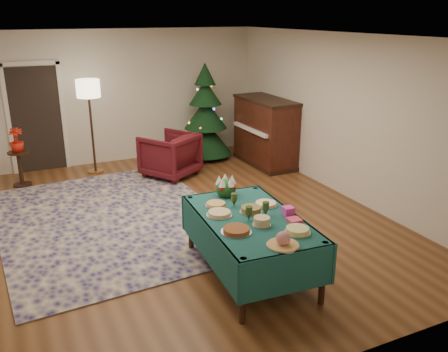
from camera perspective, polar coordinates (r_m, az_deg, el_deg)
name	(u,v)px	position (r m, az deg, el deg)	size (l,w,h in m)	color
room_shell	(174,135)	(6.81, -6.08, 4.97)	(7.00, 7.00, 7.00)	#593319
doorway	(36,116)	(9.93, -21.66, 6.70)	(1.08, 0.04, 2.16)	black
rug	(112,219)	(7.47, -13.30, -5.05)	(3.20, 4.20, 0.02)	#19144E
buffet_table	(250,229)	(5.60, 3.17, -6.37)	(1.24, 1.97, 0.74)	black
platter_0	(283,241)	(4.89, 7.12, -7.72)	(0.34, 0.34, 0.16)	silver
platter_1	(297,231)	(5.20, 8.82, -6.50)	(0.29, 0.29, 0.06)	silver
platter_2	(236,230)	(5.16, 1.50, -6.54)	(0.34, 0.34, 0.05)	silver
platter_3	(262,222)	(5.32, 4.56, -5.48)	(0.22, 0.22, 0.10)	silver
platter_4	(219,213)	(5.57, -0.56, -4.53)	(0.31, 0.31, 0.05)	silver
platter_5	(251,210)	(5.66, 3.26, -4.07)	(0.28, 0.28, 0.07)	silver
platter_6	(266,204)	(5.88, 5.05, -3.36)	(0.30, 0.30, 0.04)	silver
platter_7	(216,204)	(5.85, -0.99, -3.42)	(0.27, 0.27, 0.04)	silver
goblet_0	(234,200)	(5.79, 1.22, -2.86)	(0.08, 0.08, 0.17)	#2D471E
goblet_1	(266,209)	(5.56, 5.03, -3.92)	(0.08, 0.08, 0.17)	#2D471E
goblet_2	(249,213)	(5.42, 3.02, -4.47)	(0.08, 0.08, 0.17)	#2D471E
napkin_stack	(294,220)	(5.46, 8.44, -5.30)	(0.15, 0.15, 0.04)	#E94066
gift_box	(288,211)	(5.63, 7.72, -4.17)	(0.12, 0.12, 0.10)	#E740BC
centerpiece	(226,186)	(6.12, 0.24, -1.27)	(0.27, 0.27, 0.31)	#1E4C1E
armchair	(170,153)	(9.10, -6.54, 2.77)	(0.90, 0.84, 0.92)	#4B1016
floor_lamp	(89,94)	(9.37, -15.98, 9.43)	(0.44, 0.44, 1.82)	#A57F3F
side_table	(20,169)	(9.32, -23.29, 0.74)	(0.36, 0.36, 0.64)	black
potted_plant	(17,145)	(9.20, -23.65, 3.41)	(0.24, 0.43, 0.24)	red
christmas_tree	(206,116)	(10.14, -2.24, 7.21)	(1.42, 1.42, 2.03)	black
piano	(265,133)	(9.79, 4.99, 5.23)	(0.77, 1.59, 1.36)	black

